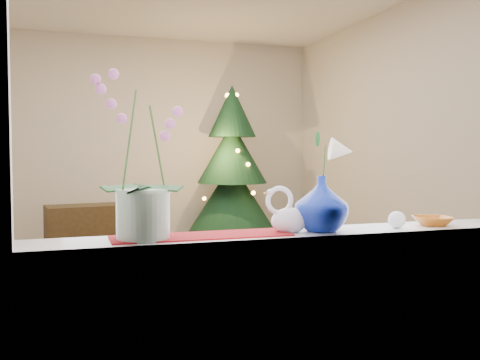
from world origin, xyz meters
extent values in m
plane|color=#3C2618|center=(0.00, 0.00, 0.00)|extent=(5.00, 5.00, 0.00)
cube|color=beige|center=(0.00, 2.50, 1.35)|extent=(4.50, 0.10, 2.70)
cube|color=beige|center=(0.00, -2.50, 1.35)|extent=(4.50, 0.10, 2.70)
cube|color=beige|center=(2.25, 0.00, 1.35)|extent=(0.10, 5.00, 2.70)
cube|color=white|center=(0.00, -2.46, 0.44)|extent=(2.20, 0.08, 0.88)
cube|color=white|center=(0.00, -2.37, 0.90)|extent=(2.20, 0.26, 0.04)
cube|color=maroon|center=(-0.38, -2.37, 0.92)|extent=(0.70, 0.20, 0.01)
imported|color=navy|center=(0.12, -2.39, 1.05)|extent=(0.32, 0.32, 0.27)
sphere|color=silver|center=(0.47, -2.41, 0.96)|extent=(0.09, 0.09, 0.07)
imported|color=#AD5915|center=(0.68, -2.38, 0.94)|extent=(0.18, 0.18, 0.04)
cube|color=black|center=(-0.67, 1.66, 0.34)|extent=(0.95, 0.58, 0.67)
camera|label=1|loc=(-0.87, -4.38, 1.25)|focal=40.00mm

